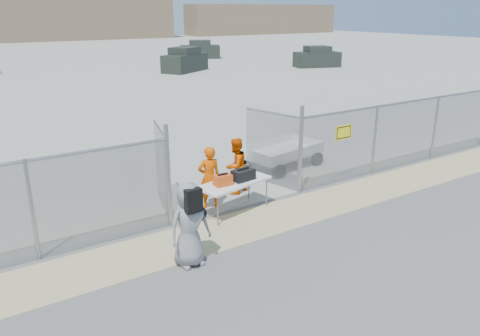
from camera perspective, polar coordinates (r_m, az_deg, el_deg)
ground at (r=10.93m, az=5.75°, el=-8.32°), size 160.00×160.00×0.00m
tarmac_inside at (r=50.18m, az=-26.12°, el=11.22°), size 160.00×80.00×0.01m
dirt_strip at (r=11.64m, az=2.68°, el=-6.44°), size 44.00×1.60×0.01m
distant_hills at (r=86.28m, az=-26.56°, el=16.58°), size 140.00×6.00×9.00m
chain_link_fence at (r=12.00m, az=0.00°, el=0.00°), size 40.00×0.20×2.20m
folding_table at (r=11.98m, az=-0.70°, el=-3.52°), size 2.09×1.21×0.83m
orange_bag at (r=11.55m, az=-2.13°, el=-1.48°), size 0.44×0.30×0.27m
black_duffel at (r=11.89m, az=0.39°, el=-0.84°), size 0.62×0.41×0.28m
security_worker_left at (r=12.14m, az=-3.79°, el=-1.17°), size 0.67×0.50×1.66m
security_worker_right at (r=13.08m, az=-0.55°, el=0.23°), size 0.94×0.84×1.61m
visitor at (r=9.46m, az=-6.20°, el=-6.86°), size 0.88×0.58×1.78m
utility_trailer at (r=15.52m, az=5.17°, el=1.63°), size 3.63×2.28×0.82m
parked_vehicle_near at (r=40.41m, az=-6.73°, el=12.97°), size 4.74×3.92×1.97m
parked_vehicle_mid at (r=51.58m, az=-4.91°, el=14.20°), size 4.50×3.34×1.85m
parked_vehicle_far at (r=43.96m, az=9.37°, el=13.22°), size 4.39×2.98×1.82m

